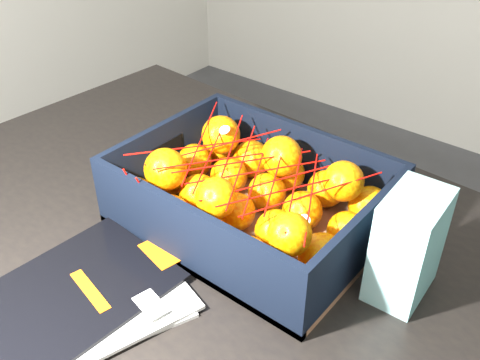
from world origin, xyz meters
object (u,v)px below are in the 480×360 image
Objects in this scene: magazine_stack at (82,299)px; produce_crate at (251,205)px; table at (207,254)px; retail_carton at (408,246)px.

produce_crate is at bearing 75.37° from magazine_stack.
table is 0.16m from produce_crate.
table is 2.90× the size of produce_crate.
magazine_stack is at bearing -89.23° from table.
retail_carton is (0.36, 0.05, 0.18)m from table.
retail_carton is (0.27, 0.02, 0.05)m from produce_crate.
retail_carton is at bearing 7.62° from table.
produce_crate is at bearing -178.60° from retail_carton.
retail_carton reaches higher than magazine_stack.
magazine_stack is at bearing -104.63° from produce_crate.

